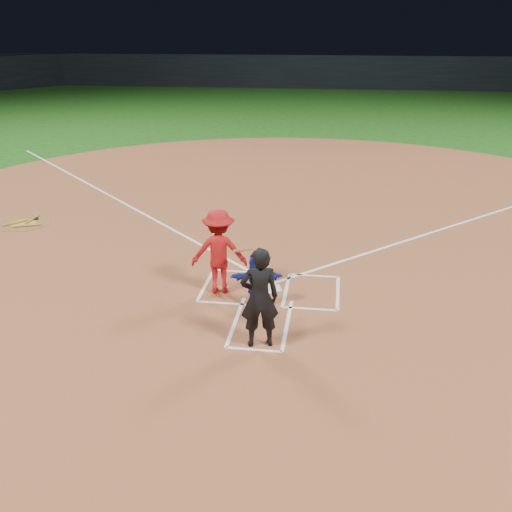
# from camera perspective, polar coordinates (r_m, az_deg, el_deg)

# --- Properties ---
(ground) EXTENTS (120.00, 120.00, 0.00)m
(ground) POSITION_cam_1_polar(r_m,az_deg,el_deg) (13.65, 1.49, -3.34)
(ground) COLOR #164B12
(ground) RESTS_ON ground
(home_plate_dirt) EXTENTS (28.00, 28.00, 0.01)m
(home_plate_dirt) POSITION_cam_1_polar(r_m,az_deg,el_deg) (19.22, 3.62, 4.27)
(home_plate_dirt) COLOR brown
(home_plate_dirt) RESTS_ON ground
(stadium_wall_far) EXTENTS (80.00, 1.20, 3.20)m
(stadium_wall_far) POSITION_cam_1_polar(r_m,az_deg,el_deg) (60.43, 7.20, 17.79)
(stadium_wall_far) COLOR black
(stadium_wall_far) RESTS_ON ground
(home_plate) EXTENTS (0.60, 0.60, 0.02)m
(home_plate) POSITION_cam_1_polar(r_m,az_deg,el_deg) (13.65, 1.49, -3.26)
(home_plate) COLOR white
(home_plate) RESTS_ON home_plate_dirt
(on_deck_circle) EXTENTS (1.70, 1.70, 0.01)m
(on_deck_circle) POSITION_cam_1_polar(r_m,az_deg,el_deg) (19.64, -22.24, 3.07)
(on_deck_circle) COLOR brown
(on_deck_circle) RESTS_ON home_plate_dirt
(on_deck_logo) EXTENTS (0.80, 0.80, 0.00)m
(on_deck_logo) POSITION_cam_1_polar(r_m,az_deg,el_deg) (19.64, -22.24, 3.09)
(on_deck_logo) COLOR #C38E17
(on_deck_logo) RESTS_ON on_deck_circle
(on_deck_bat_a) EXTENTS (0.06, 0.84, 0.06)m
(on_deck_bat_a) POSITION_cam_1_polar(r_m,az_deg,el_deg) (19.76, -21.53, 3.39)
(on_deck_bat_a) COLOR olive
(on_deck_bat_a) RESTS_ON on_deck_circle
(on_deck_bat_b) EXTENTS (0.55, 0.71, 0.06)m
(on_deck_bat_b) POSITION_cam_1_polar(r_m,az_deg,el_deg) (19.65, -22.90, 3.09)
(on_deck_bat_b) COLOR brown
(on_deck_bat_b) RESTS_ON on_deck_circle
(on_deck_bat_c) EXTENTS (0.80, 0.39, 0.06)m
(on_deck_bat_c) POSITION_cam_1_polar(r_m,az_deg,el_deg) (19.24, -21.91, 2.85)
(on_deck_bat_c) COLOR #9E6E3A
(on_deck_bat_c) RESTS_ON on_deck_circle
(bat_weight_donut) EXTENTS (0.19, 0.19, 0.05)m
(bat_weight_donut) POSITION_cam_1_polar(r_m,az_deg,el_deg) (19.86, -21.19, 3.51)
(bat_weight_donut) COLOR black
(bat_weight_donut) RESTS_ON on_deck_circle
(catcher) EXTENTS (1.22, 0.58, 1.26)m
(catcher) POSITION_cam_1_polar(r_m,az_deg,el_deg) (12.56, 0.06, -2.46)
(catcher) COLOR #1525AF
(catcher) RESTS_ON home_plate_dirt
(umpire) EXTENTS (0.84, 0.66, 2.04)m
(umpire) POSITION_cam_1_polar(r_m,az_deg,el_deg) (10.89, 0.35, -4.19)
(umpire) COLOR black
(umpire) RESTS_ON home_plate_dirt
(chalk_markings) EXTENTS (28.35, 17.32, 0.01)m
(chalk_markings) POSITION_cam_1_polar(r_m,az_deg,el_deg) (18.54, 3.44, 3.64)
(chalk_markings) COLOR white
(chalk_markings) RESTS_ON home_plate_dirt
(batter_at_plate) EXTENTS (1.48, 1.02, 2.00)m
(batter_at_plate) POSITION_cam_1_polar(r_m,az_deg,el_deg) (13.17, -3.73, 0.44)
(batter_at_plate) COLOR #B01315
(batter_at_plate) RESTS_ON home_plate_dirt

